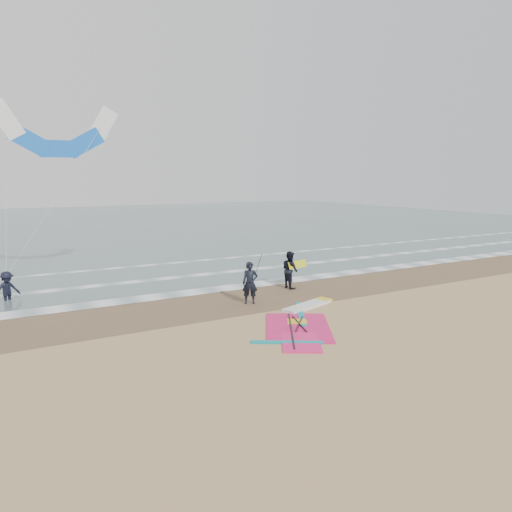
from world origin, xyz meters
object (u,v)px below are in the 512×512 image
windsurf_rig (302,321)px  person_walking (290,270)px  surf_kite (57,136)px  person_wading (7,283)px  person_standing (250,283)px

windsurf_rig → person_walking: person_walking is taller
surf_kite → person_walking: bearing=-36.5°
person_walking → person_wading: size_ratio=1.11×
windsurf_rig → person_standing: 3.54m
person_walking → surf_kite: size_ratio=0.23×
person_standing → person_walking: same height
surf_kite → person_standing: bearing=-53.5°
windsurf_rig → person_walking: size_ratio=3.04×
person_walking → person_standing: bearing=115.8°
person_wading → surf_kite: (2.96, 3.29, 7.05)m
person_standing → surf_kite: 13.35m
windsurf_rig → person_wading: bearing=138.2°
windsurf_rig → person_standing: size_ratio=3.04×
windsurf_rig → person_standing: bearing=99.7°
windsurf_rig → person_walking: (2.69, 5.09, 0.94)m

